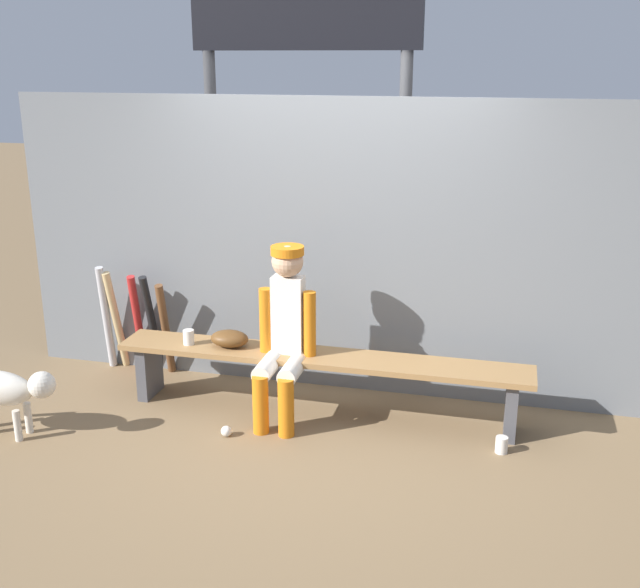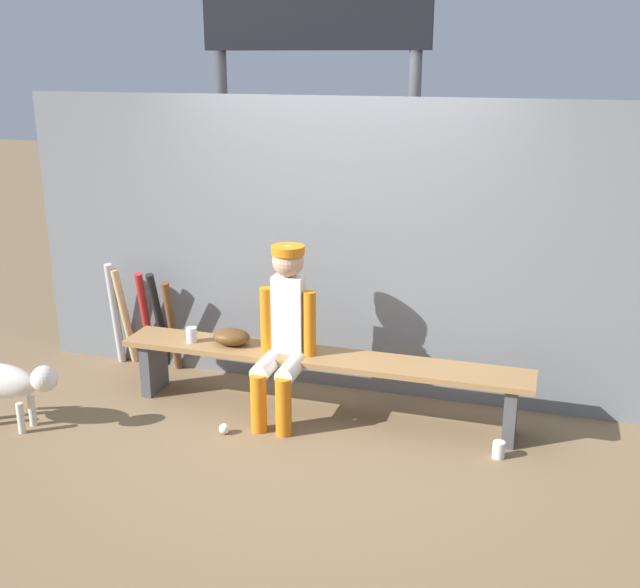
{
  "view_description": "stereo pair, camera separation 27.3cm",
  "coord_description": "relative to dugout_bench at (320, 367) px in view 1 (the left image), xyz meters",
  "views": [
    {
      "loc": [
        1.22,
        -4.85,
        2.47
      ],
      "look_at": [
        0.0,
        0.0,
        0.9
      ],
      "focal_mm": 42.88,
      "sensor_mm": 36.0,
      "label": 1
    },
    {
      "loc": [
        1.49,
        -4.78,
        2.47
      ],
      "look_at": [
        0.0,
        0.0,
        0.9
      ],
      "focal_mm": 42.88,
      "sensor_mm": 36.0,
      "label": 2
    }
  ],
  "objects": [
    {
      "name": "cup_on_bench",
      "position": [
        -0.98,
        -0.03,
        0.15
      ],
      "size": [
        0.08,
        0.08,
        0.11
      ],
      "primitive_type": "cylinder",
      "color": "silver",
      "rests_on": "dugout_bench"
    },
    {
      "name": "bat_aluminum_red",
      "position": [
        -1.62,
        0.41,
        0.05
      ],
      "size": [
        0.1,
        0.25,
        0.83
      ],
      "primitive_type": "cylinder",
      "rotation": [
        0.22,
        0.0,
        0.14
      ],
      "color": "#B22323",
      "rests_on": "ground_plane"
    },
    {
      "name": "baseball",
      "position": [
        -0.53,
        -0.49,
        -0.33
      ],
      "size": [
        0.07,
        0.07,
        0.07
      ],
      "primitive_type": "sphere",
      "color": "white",
      "rests_on": "ground_plane"
    },
    {
      "name": "bat_wood_natural",
      "position": [
        -1.81,
        0.41,
        0.06
      ],
      "size": [
        0.11,
        0.23,
        0.84
      ],
      "primitive_type": "cylinder",
      "rotation": [
        0.19,
        0.0,
        -0.2
      ],
      "color": "tan",
      "rests_on": "ground_plane"
    },
    {
      "name": "player_seated",
      "position": [
        -0.23,
        -0.11,
        0.3
      ],
      "size": [
        0.41,
        0.55,
        1.23
      ],
      "color": "silver",
      "rests_on": "ground_plane"
    },
    {
      "name": "cup_on_ground",
      "position": [
        1.28,
        -0.26,
        -0.31
      ],
      "size": [
        0.08,
        0.08,
        0.11
      ],
      "primitive_type": "cylinder",
      "color": "silver",
      "rests_on": "ground_plane"
    },
    {
      "name": "scoreboard",
      "position": [
        -0.4,
        1.32,
        2.15
      ],
      "size": [
        2.16,
        0.27,
        3.59
      ],
      "color": "#3F3F42",
      "rests_on": "ground_plane"
    },
    {
      "name": "ground_plane",
      "position": [
        0.0,
        0.0,
        -0.36
      ],
      "size": [
        30.0,
        30.0,
        0.0
      ],
      "primitive_type": "plane",
      "color": "brown"
    },
    {
      "name": "bat_aluminum_silver",
      "position": [
        -1.88,
        0.38,
        0.08
      ],
      "size": [
        0.09,
        0.2,
        0.88
      ],
      "primitive_type": "cylinder",
      "rotation": [
        0.14,
        0.0,
        0.14
      ],
      "color": "#B7B7BC",
      "rests_on": "ground_plane"
    },
    {
      "name": "bat_wood_dark",
      "position": [
        -1.35,
        0.36,
        0.03
      ],
      "size": [
        0.09,
        0.26,
        0.79
      ],
      "primitive_type": "cylinder",
      "rotation": [
        0.24,
        0.0,
        0.11
      ],
      "color": "brown",
      "rests_on": "ground_plane"
    },
    {
      "name": "dog",
      "position": [
        -1.96,
        -0.83,
        -0.03
      ],
      "size": [
        0.84,
        0.2,
        0.49
      ],
      "color": "beige",
      "rests_on": "ground_plane"
    },
    {
      "name": "dugout_bench",
      "position": [
        0.0,
        0.0,
        0.0
      ],
      "size": [
        2.96,
        0.36,
        0.45
      ],
      "color": "olive",
      "rests_on": "ground_plane"
    },
    {
      "name": "chainlink_fence",
      "position": [
        0.0,
        0.5,
        0.74
      ],
      "size": [
        5.06,
        0.03,
        2.2
      ],
      "primitive_type": "cube",
      "color": "slate",
      "rests_on": "ground_plane"
    },
    {
      "name": "baseball_glove",
      "position": [
        -0.68,
        0.0,
        0.15
      ],
      "size": [
        0.28,
        0.2,
        0.12
      ],
      "primitive_type": "ellipsoid",
      "color": "#593819",
      "rests_on": "dugout_bench"
    },
    {
      "name": "bat_aluminum_black",
      "position": [
        -1.49,
        0.41,
        0.05
      ],
      "size": [
        0.09,
        0.26,
        0.83
      ],
      "primitive_type": "cylinder",
      "rotation": [
        0.23,
        0.0,
        -0.08
      ],
      "color": "black",
      "rests_on": "ground_plane"
    }
  ]
}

